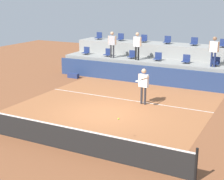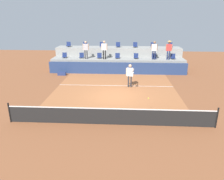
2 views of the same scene
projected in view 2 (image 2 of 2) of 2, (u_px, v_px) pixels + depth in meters
name	position (u px, v px, depth m)	size (l,w,h in m)	color
ground_plane	(114.00, 97.00, 14.63)	(40.00, 40.00, 0.00)	brown
court_inner_paint	(115.00, 92.00, 15.57)	(9.00, 10.00, 0.01)	#A36038
court_service_line	(116.00, 86.00, 16.89)	(9.00, 0.06, 0.00)	silver
tennis_net	(110.00, 116.00, 10.69)	(10.48, 0.08, 1.07)	black
sponsor_backboard	(117.00, 68.00, 20.10)	(13.00, 0.16, 1.10)	navy
seating_tier_lower	(118.00, 65.00, 21.30)	(13.00, 1.80, 1.25)	gray
seating_tier_upper	(118.00, 57.00, 22.86)	(13.00, 1.80, 2.10)	gray
stadium_chair_lower_far_left	(64.00, 56.00, 21.25)	(0.44, 0.40, 0.52)	#2D2D33
stadium_chair_lower_left	(82.00, 56.00, 21.15)	(0.44, 0.40, 0.52)	#2D2D33
stadium_chair_lower_mid_left	(99.00, 56.00, 21.06)	(0.44, 0.40, 0.52)	#2D2D33
stadium_chair_lower_center	(117.00, 56.00, 20.96)	(0.44, 0.40, 0.52)	#2D2D33
stadium_chair_lower_mid_right	(136.00, 56.00, 20.86)	(0.44, 0.40, 0.52)	#2D2D33
stadium_chair_lower_right	(154.00, 57.00, 20.77)	(0.44, 0.40, 0.52)	#2D2D33
stadium_chair_lower_far_right	(173.00, 57.00, 20.67)	(0.44, 0.40, 0.52)	#2D2D33
stadium_chair_upper_far_left	(68.00, 45.00, 22.66)	(0.44, 0.40, 0.52)	#2D2D33
stadium_chair_upper_left	(85.00, 45.00, 22.57)	(0.44, 0.40, 0.52)	#2D2D33
stadium_chair_upper_mid_left	(102.00, 45.00, 22.47)	(0.44, 0.40, 0.52)	#2D2D33
stadium_chair_upper_center	(118.00, 45.00, 22.38)	(0.44, 0.40, 0.52)	#2D2D33
stadium_chair_upper_mid_right	(135.00, 45.00, 22.28)	(0.44, 0.40, 0.52)	#2D2D33
stadium_chair_upper_right	(153.00, 45.00, 22.18)	(0.44, 0.40, 0.52)	#2D2D33
stadium_chair_upper_far_right	(170.00, 45.00, 22.09)	(0.44, 0.40, 0.52)	#2D2D33
tennis_player	(130.00, 73.00, 16.17)	(0.62, 1.29, 1.80)	#2D2D33
spectator_leaning_on_rail	(86.00, 48.00, 20.49)	(0.60, 0.24, 1.72)	#2D2D33
spectator_in_white	(104.00, 48.00, 20.39)	(0.61, 0.28, 1.76)	black
spectator_in_grey	(154.00, 48.00, 20.13)	(0.61, 0.28, 1.74)	navy
spectator_with_hat	(169.00, 48.00, 20.04)	(0.61, 0.49, 1.79)	navy
tennis_ball	(148.00, 98.00, 11.84)	(0.07, 0.07, 0.07)	#CCE033
equipment_bag	(62.00, 74.00, 19.79)	(0.76, 0.28, 0.30)	navy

